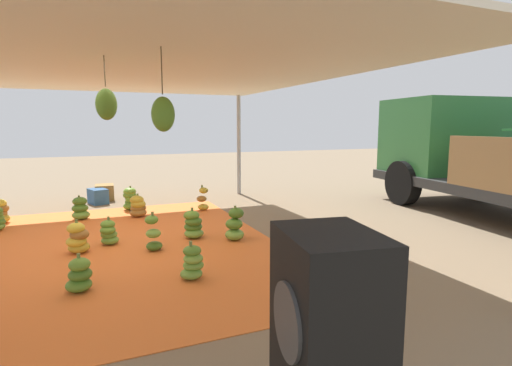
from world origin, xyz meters
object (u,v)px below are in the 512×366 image
at_px(crate_0, 98,196).
at_px(crate_1, 105,192).
at_px(banana_bunch_1, 193,225).
at_px(banana_bunch_11, 192,263).
at_px(banana_bunch_2, 80,209).
at_px(banana_bunch_8, 203,200).
at_px(banana_bunch_10, 131,199).
at_px(banana_bunch_12, 235,225).
at_px(banana_bunch_13, 138,207).
at_px(banana_bunch_5, 109,233).
at_px(banana_bunch_6, 78,239).
at_px(banana_bunch_3, 153,235).
at_px(banana_bunch_7, 0,212).
at_px(banana_bunch_9, 79,276).

bearing_deg(crate_0, crate_1, 158.49).
xyz_separation_m(banana_bunch_1, banana_bunch_11, (1.68, -0.44, -0.03)).
height_order(banana_bunch_2, banana_bunch_8, banana_bunch_8).
height_order(banana_bunch_10, banana_bunch_12, banana_bunch_12).
relative_size(banana_bunch_2, banana_bunch_13, 1.01).
bearing_deg(banana_bunch_1, banana_bunch_12, 57.94).
bearing_deg(banana_bunch_5, crate_1, 178.26).
bearing_deg(banana_bunch_6, banana_bunch_8, 131.88).
xyz_separation_m(banana_bunch_6, banana_bunch_10, (-2.79, 1.00, 0.02)).
height_order(banana_bunch_3, crate_0, banana_bunch_3).
height_order(banana_bunch_7, banana_bunch_10, banana_bunch_10).
relative_size(banana_bunch_5, banana_bunch_8, 0.79).
xyz_separation_m(banana_bunch_2, banana_bunch_9, (3.68, 0.02, -0.03)).
relative_size(banana_bunch_10, crate_1, 1.03).
height_order(banana_bunch_7, banana_bunch_11, banana_bunch_7).
xyz_separation_m(banana_bunch_3, banana_bunch_9, (1.14, -0.96, -0.06)).
height_order(banana_bunch_6, banana_bunch_7, banana_bunch_6).
xyz_separation_m(banana_bunch_2, banana_bunch_11, (3.80, 1.23, -0.02)).
relative_size(banana_bunch_5, banana_bunch_6, 0.89).
height_order(banana_bunch_6, banana_bunch_8, banana_bunch_8).
distance_m(banana_bunch_7, banana_bunch_9, 4.16).
height_order(banana_bunch_7, banana_bunch_13, banana_bunch_7).
xyz_separation_m(banana_bunch_7, crate_0, (-1.34, 1.71, -0.04)).
bearing_deg(banana_bunch_2, crate_0, 167.19).
height_order(banana_bunch_7, crate_0, banana_bunch_7).
height_order(banana_bunch_10, banana_bunch_13, banana_bunch_10).
bearing_deg(banana_bunch_1, banana_bunch_10, -165.78).
xyz_separation_m(banana_bunch_7, banana_bunch_13, (0.46, 2.39, -0.01)).
distance_m(banana_bunch_9, banana_bunch_12, 2.52).
xyz_separation_m(banana_bunch_8, banana_bunch_9, (3.58, -2.37, -0.05)).
bearing_deg(banana_bunch_8, banana_bunch_13, -85.22).
xyz_separation_m(banana_bunch_13, crate_1, (-2.22, -0.51, -0.02)).
xyz_separation_m(banana_bunch_6, crate_1, (-4.26, 0.54, -0.03)).
distance_m(banana_bunch_2, banana_bunch_8, 2.39).
relative_size(banana_bunch_10, banana_bunch_13, 1.12).
bearing_deg(banana_bunch_9, banana_bunch_10, 167.02).
bearing_deg(banana_bunch_6, banana_bunch_13, 152.62).
bearing_deg(banana_bunch_10, banana_bunch_8, 65.37).
distance_m(banana_bunch_5, banana_bunch_11, 1.99).
relative_size(banana_bunch_2, banana_bunch_6, 0.96).
relative_size(banana_bunch_9, banana_bunch_12, 0.77).
xyz_separation_m(banana_bunch_10, banana_bunch_13, (0.75, 0.05, -0.03)).
bearing_deg(banana_bunch_12, crate_0, -155.21).
bearing_deg(banana_bunch_12, banana_bunch_11, -37.40).
distance_m(banana_bunch_5, banana_bunch_9, 1.74).
bearing_deg(banana_bunch_3, banana_bunch_8, 150.00).
xyz_separation_m(banana_bunch_7, banana_bunch_12, (2.72, 3.58, 0.02)).
bearing_deg(banana_bunch_7, banana_bunch_9, 19.20).
distance_m(banana_bunch_1, banana_bunch_10, 2.74).
relative_size(banana_bunch_3, banana_bunch_5, 1.32).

